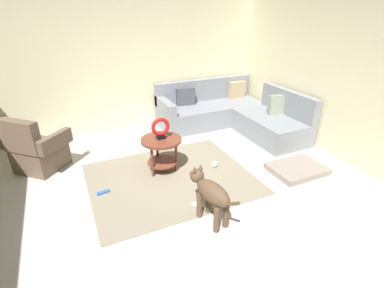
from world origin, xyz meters
The scene contains 13 objects.
ground_plane centered at (0.00, 0.00, -0.05)m, with size 6.00×6.00×0.10m, color beige.
wall_back centered at (0.00, 2.94, 1.35)m, with size 6.00×0.12×2.70m, color beige.
wall_right centered at (2.94, 0.00, 1.35)m, with size 0.12×6.00×2.70m, color beige.
area_rug centered at (0.15, 0.70, 0.01)m, with size 2.30×1.90×0.01m, color gray.
sectional_couch centered at (1.99, 2.01, 0.29)m, with size 2.20×2.25×0.88m.
armchair centered at (-1.58, 1.80, 0.32)m, with size 0.99×0.99×0.88m.
side_table centered at (0.12, 0.97, 0.42)m, with size 0.60×0.60×0.54m.
torus_sculpture centered at (0.12, 0.97, 0.71)m, with size 0.28×0.08×0.33m.
dog_bed_mat centered at (1.98, 0.08, 0.04)m, with size 0.80×0.60×0.09m, color gray.
dog centered at (0.26, -0.32, 0.38)m, with size 0.32×0.84×0.63m.
dog_toy_ball centered at (0.89, 0.73, 0.05)m, with size 0.10×0.10×0.10m, color silver.
dog_toy_rope centered at (-0.81, 0.73, 0.03)m, with size 0.05×0.05×0.16m, color blue.
dog_toy_bone centered at (0.22, -0.06, 0.03)m, with size 0.18×0.06×0.06m, color silver.
Camera 1 is at (-1.07, -2.70, 2.31)m, focal length 27.00 mm.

